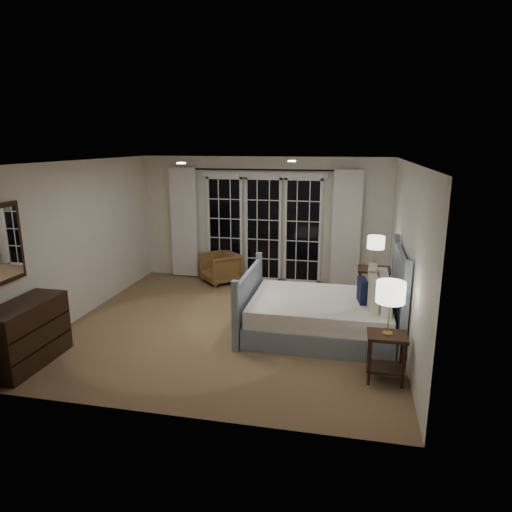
% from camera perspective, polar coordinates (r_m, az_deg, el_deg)
% --- Properties ---
extents(floor, '(5.00, 5.00, 0.00)m').
position_cam_1_polar(floor, '(7.21, -2.89, -8.55)').
color(floor, brown).
rests_on(floor, ground).
extents(ceiling, '(5.00, 5.00, 0.00)m').
position_cam_1_polar(ceiling, '(6.67, -3.16, 11.71)').
color(ceiling, white).
rests_on(ceiling, wall_back).
extents(wall_left, '(0.02, 5.00, 2.50)m').
position_cam_1_polar(wall_left, '(7.84, -20.98, 1.93)').
color(wall_left, silver).
rests_on(wall_left, floor).
extents(wall_right, '(0.02, 5.00, 2.50)m').
position_cam_1_polar(wall_right, '(6.66, 18.26, 0.14)').
color(wall_right, silver).
rests_on(wall_right, floor).
extents(wall_back, '(5.00, 0.02, 2.50)m').
position_cam_1_polar(wall_back, '(9.23, 0.95, 4.56)').
color(wall_back, silver).
rests_on(wall_back, floor).
extents(wall_front, '(5.00, 0.02, 2.50)m').
position_cam_1_polar(wall_front, '(4.56, -11.10, -5.71)').
color(wall_front, silver).
rests_on(wall_front, floor).
extents(french_doors, '(2.50, 0.04, 2.20)m').
position_cam_1_polar(french_doors, '(9.22, 0.90, 3.54)').
color(french_doors, black).
rests_on(french_doors, wall_back).
extents(curtain_rod, '(3.50, 0.03, 0.03)m').
position_cam_1_polar(curtain_rod, '(9.02, 0.85, 10.74)').
color(curtain_rod, black).
rests_on(curtain_rod, wall_back).
extents(curtain_left, '(0.55, 0.10, 2.25)m').
position_cam_1_polar(curtain_left, '(9.58, -8.96, 4.13)').
color(curtain_left, white).
rests_on(curtain_left, curtain_rod).
extents(curtain_right, '(0.55, 0.10, 2.25)m').
position_cam_1_polar(curtain_right, '(8.97, 11.23, 3.36)').
color(curtain_right, white).
rests_on(curtain_right, curtain_rod).
extents(downlight_a, '(0.12, 0.12, 0.01)m').
position_cam_1_polar(downlight_a, '(7.10, 4.50, 11.75)').
color(downlight_a, white).
rests_on(downlight_a, ceiling).
extents(downlight_b, '(0.12, 0.12, 0.01)m').
position_cam_1_polar(downlight_b, '(6.47, -9.34, 11.39)').
color(downlight_b, white).
rests_on(downlight_b, ceiling).
extents(bed, '(2.22, 1.60, 1.30)m').
position_cam_1_polar(bed, '(6.82, 8.58, -7.11)').
color(bed, gray).
rests_on(bed, floor).
extents(nightstand_left, '(0.45, 0.36, 0.59)m').
position_cam_1_polar(nightstand_left, '(5.69, 15.98, -11.28)').
color(nightstand_left, black).
rests_on(nightstand_left, floor).
extents(nightstand_right, '(0.54, 0.44, 0.71)m').
position_cam_1_polar(nightstand_right, '(7.99, 14.47, -3.15)').
color(nightstand_right, black).
rests_on(nightstand_right, floor).
extents(lamp_left, '(0.33, 0.33, 0.64)m').
position_cam_1_polar(lamp_left, '(5.43, 16.49, -4.42)').
color(lamp_left, tan).
rests_on(lamp_left, nightstand_left).
extents(lamp_right, '(0.29, 0.29, 0.55)m').
position_cam_1_polar(lamp_right, '(7.82, 14.77, 1.60)').
color(lamp_right, tan).
rests_on(lamp_right, nightstand_right).
extents(armchair, '(0.94, 0.93, 0.61)m').
position_cam_1_polar(armchair, '(9.24, -4.49, -1.47)').
color(armchair, brown).
rests_on(armchair, floor).
extents(dresser, '(0.49, 1.16, 0.82)m').
position_cam_1_polar(dresser, '(6.53, -26.81, -8.71)').
color(dresser, black).
rests_on(dresser, floor).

